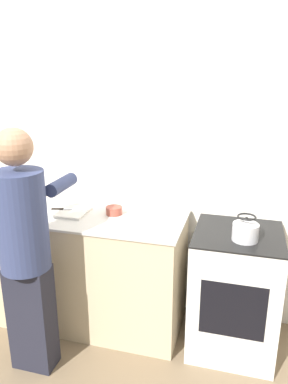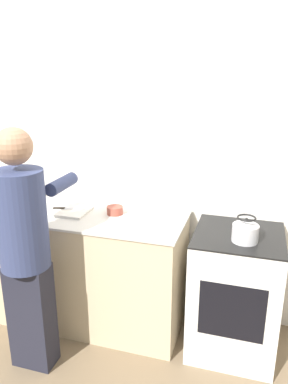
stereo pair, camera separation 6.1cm
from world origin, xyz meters
name	(u,v)px [view 1 (the left image)]	position (x,y,z in m)	size (l,w,h in m)	color
ground_plane	(109,349)	(0.00, 0.00, 0.00)	(12.00, 12.00, 0.00)	#7A664C
wall_back	(134,157)	(0.00, 0.68, 1.30)	(8.00, 0.05, 2.60)	silver
counter	(80,267)	(-0.34, 0.31, 0.46)	(1.64, 0.64, 0.92)	#C6B28E
oven	(234,291)	(0.86, 0.30, 0.45)	(0.60, 0.60, 0.90)	silver
person	(25,246)	(-0.44, -0.26, 0.90)	(0.36, 0.60, 1.65)	#20212E
cutting_board	(68,212)	(-0.42, 0.30, 0.93)	(0.30, 0.26, 0.02)	silver
knife	(66,209)	(-0.45, 0.33, 0.94)	(0.24, 0.10, 0.01)	silver
kettle	(246,230)	(0.89, 0.20, 0.97)	(0.17, 0.17, 0.17)	silver
bowl_prep	(114,211)	(-0.07, 0.37, 0.95)	(0.12, 0.12, 0.06)	#9E4738
canister_jar	(19,191)	(-0.93, 0.45, 1.00)	(0.16, 0.16, 0.17)	#756047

